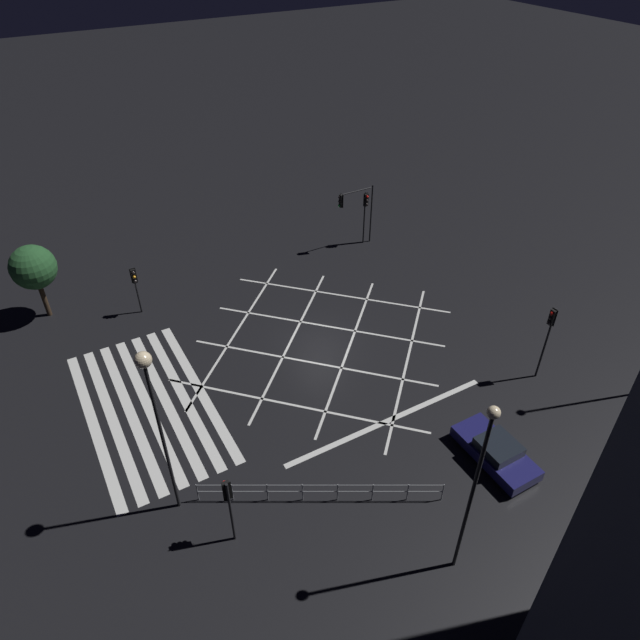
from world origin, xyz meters
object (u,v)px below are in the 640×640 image
(traffic_light_nw_main, at_px, (365,208))
(street_lamp_east, at_px, (477,474))
(street_lamp_west, at_px, (152,396))
(traffic_light_se_main, at_px, (228,499))
(waiting_car, at_px, (496,451))
(street_tree_near, at_px, (33,268))
(traffic_light_nw_cross, at_px, (355,205))
(traffic_light_ne_cross, at_px, (549,330))
(traffic_light_sw_main, at_px, (135,282))

(traffic_light_nw_main, bearing_deg, street_lamp_east, -24.95)
(traffic_light_nw_main, relative_size, street_lamp_west, 0.46)
(street_lamp_east, bearing_deg, traffic_light_se_main, -127.15)
(street_lamp_east, bearing_deg, street_lamp_west, -132.75)
(street_lamp_west, bearing_deg, traffic_light_nw_main, 128.18)
(waiting_car, bearing_deg, street_tree_near, 36.21)
(traffic_light_nw_cross, xyz_separation_m, traffic_light_ne_cross, (16.75, 1.04, -0.09))
(traffic_light_se_main, xyz_separation_m, street_lamp_west, (-2.54, -1.48, 4.02))
(traffic_light_sw_main, height_order, street_lamp_east, street_lamp_east)
(waiting_car, bearing_deg, traffic_light_sw_main, 29.67)
(street_lamp_west, bearing_deg, street_lamp_east, 47.25)
(traffic_light_nw_cross, bearing_deg, waiting_car, 76.32)
(traffic_light_ne_cross, distance_m, waiting_car, 7.17)
(street_tree_near, bearing_deg, traffic_light_ne_cross, 49.41)
(traffic_light_ne_cross, distance_m, street_lamp_west, 19.70)
(traffic_light_sw_main, xyz_separation_m, traffic_light_se_main, (17.09, -0.96, 0.23))
(street_lamp_east, height_order, street_lamp_west, street_lamp_east)
(traffic_light_se_main, height_order, street_tree_near, street_tree_near)
(street_tree_near, bearing_deg, street_lamp_east, 23.96)
(street_lamp_west, bearing_deg, traffic_light_sw_main, 170.50)
(traffic_light_se_main, bearing_deg, traffic_light_nw_cross, -43.65)
(traffic_light_se_main, relative_size, street_tree_near, 0.74)
(street_tree_near, bearing_deg, traffic_light_sw_main, 62.69)
(street_lamp_west, bearing_deg, street_tree_near, -171.35)
(traffic_light_nw_cross, height_order, street_lamp_west, street_lamp_west)
(traffic_light_sw_main, xyz_separation_m, waiting_car, (19.35, 11.02, -1.72))
(traffic_light_se_main, bearing_deg, traffic_light_sw_main, -3.22)
(traffic_light_sw_main, height_order, traffic_light_nw_main, traffic_light_nw_main)
(street_tree_near, bearing_deg, waiting_car, 36.21)
(traffic_light_nw_cross, bearing_deg, street_lamp_east, 66.91)
(traffic_light_se_main, relative_size, street_lamp_east, 0.41)
(traffic_light_sw_main, height_order, traffic_light_nw_cross, traffic_light_nw_cross)
(traffic_light_ne_cross, distance_m, street_lamp_east, 12.71)
(street_lamp_west, relative_size, street_tree_near, 1.80)
(traffic_light_se_main, xyz_separation_m, street_lamp_east, (5.33, 7.03, 3.04))
(traffic_light_sw_main, height_order, street_lamp_west, street_lamp_west)
(street_lamp_west, xyz_separation_m, waiting_car, (4.79, 13.46, -5.98))
(traffic_light_nw_cross, distance_m, traffic_light_ne_cross, 16.79)
(traffic_light_nw_main, height_order, street_tree_near, street_tree_near)
(traffic_light_ne_cross, bearing_deg, traffic_light_nw_cross, -86.44)
(street_lamp_east, distance_m, street_tree_near, 27.47)
(traffic_light_ne_cross, height_order, traffic_light_nw_main, traffic_light_ne_cross)
(street_lamp_east, relative_size, street_lamp_west, 1.02)
(traffic_light_nw_cross, xyz_separation_m, traffic_light_se_main, (17.64, -16.83, -0.76))
(traffic_light_nw_cross, relative_size, traffic_light_nw_main, 1.12)
(waiting_car, bearing_deg, traffic_light_nw_cross, -13.68)
(traffic_light_ne_cross, bearing_deg, traffic_light_nw_main, -89.46)
(traffic_light_ne_cross, height_order, street_tree_near, street_tree_near)
(street_lamp_east, relative_size, street_tree_near, 1.83)
(traffic_light_nw_main, height_order, traffic_light_se_main, traffic_light_nw_main)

